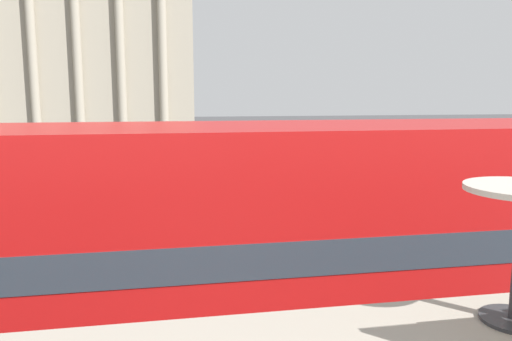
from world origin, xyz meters
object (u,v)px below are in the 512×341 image
object	(u,v)px
double_decker_bus	(258,249)
pedestrian_blue	(258,183)
plaza_building_left	(46,37)
traffic_light_mid	(112,151)
car_silver	(108,155)
pedestrian_black	(109,154)
car_navy	(16,194)
pedestrian_red	(212,184)
traffic_light_near	(12,188)

from	to	relation	value
double_decker_bus	pedestrian_blue	distance (m)	12.05
plaza_building_left	pedestrian_blue	xyz separation A→B (m)	(16.17, -41.83, -9.74)
traffic_light_mid	car_silver	size ratio (longest dim) A/B	0.76
double_decker_bus	pedestrian_blue	size ratio (longest dim) A/B	5.67
traffic_light_mid	pedestrian_black	distance (m)	9.70
car_silver	pedestrian_blue	world-z (taller)	pedestrian_blue
car_navy	traffic_light_mid	bearing A→B (deg)	160.70
traffic_light_mid	pedestrian_red	xyz separation A→B (m)	(3.98, -1.72, -1.21)
plaza_building_left	traffic_light_near	bearing A→B (deg)	-79.38
plaza_building_left	car_silver	xyz separation A→B (m)	(9.13, -28.02, -10.09)
traffic_light_near	pedestrian_black	size ratio (longest dim) A/B	2.03
double_decker_bus	car_navy	bearing A→B (deg)	120.11
traffic_light_near	pedestrian_red	world-z (taller)	traffic_light_near
car_silver	car_navy	world-z (taller)	same
double_decker_bus	car_silver	world-z (taller)	double_decker_bus
plaza_building_left	pedestrian_red	xyz separation A→B (m)	(14.47, -40.77, -9.89)
pedestrian_blue	car_navy	bearing A→B (deg)	-160.62
double_decker_bus	pedestrian_red	bearing A→B (deg)	89.93
plaza_building_left	traffic_light_mid	bearing A→B (deg)	-74.96
plaza_building_left	pedestrian_blue	world-z (taller)	plaza_building_left
pedestrian_red	pedestrian_black	bearing A→B (deg)	-96.61
traffic_light_mid	car_silver	distance (m)	11.20
traffic_light_near	car_silver	world-z (taller)	traffic_light_near
traffic_light_near	pedestrian_blue	distance (m)	9.26
traffic_light_mid	plaza_building_left	bearing A→B (deg)	105.04
car_navy	pedestrian_blue	bearing A→B (deg)	130.20
car_silver	pedestrian_red	bearing A→B (deg)	138.58
pedestrian_black	pedestrian_blue	xyz separation A→B (m)	(6.85, -12.34, 0.13)
double_decker_bus	pedestrian_black	size ratio (longest dim) A/B	6.38
traffic_light_near	car_navy	distance (m)	7.39
traffic_light_mid	pedestrian_black	xyz separation A→B (m)	(-1.18, 9.56, -1.19)
pedestrian_red	traffic_light_mid	bearing A→B (deg)	-54.59
pedestrian_red	car_silver	bearing A→B (deg)	-98.44
plaza_building_left	car_navy	world-z (taller)	plaza_building_left
car_navy	pedestrian_black	distance (m)	11.21
traffic_light_near	pedestrian_blue	size ratio (longest dim) A/B	1.80
car_silver	car_navy	size ratio (longest dim) A/B	1.00
traffic_light_near	traffic_light_mid	bearing A→B (deg)	79.24
pedestrian_blue	pedestrian_black	bearing A→B (deg)	146.96
pedestrian_blue	traffic_light_near	bearing A→B (deg)	-114.42
double_decker_bus	car_navy	distance (m)	14.94
double_decker_bus	traffic_light_near	distance (m)	7.95
pedestrian_blue	double_decker_bus	bearing A→B (deg)	-72.87
traffic_light_near	pedestrian_red	size ratio (longest dim) A/B	2.06
plaza_building_left	pedestrian_red	distance (m)	44.38
traffic_light_mid	pedestrian_blue	distance (m)	6.41
traffic_light_mid	pedestrian_blue	size ratio (longest dim) A/B	1.77
plaza_building_left	traffic_light_near	xyz separation A→B (m)	(8.90, -47.45, -8.63)
car_navy	pedestrian_blue	distance (m)	9.28
car_navy	pedestrian_black	bearing A→B (deg)	-143.17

